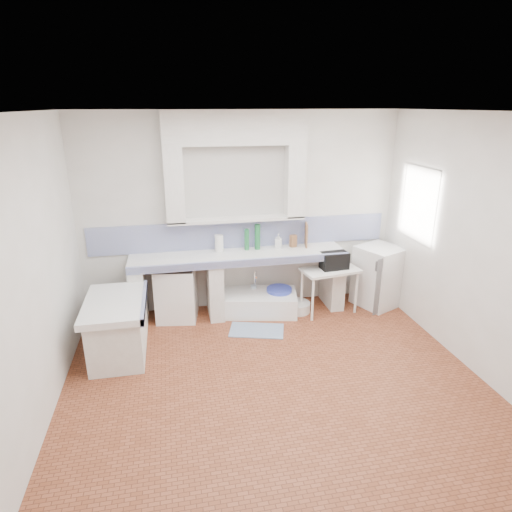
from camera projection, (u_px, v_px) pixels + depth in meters
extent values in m
plane|color=brown|center=(274.00, 380.00, 4.75)|extent=(4.50, 4.50, 0.00)
plane|color=white|center=(278.00, 111.00, 3.82)|extent=(4.50, 4.50, 0.00)
plane|color=silver|center=(242.00, 213.00, 6.13)|extent=(4.50, 0.00, 4.50)
plane|color=silver|center=(361.00, 379.00, 2.43)|extent=(4.50, 0.00, 4.50)
plane|color=silver|center=(32.00, 277.00, 3.86)|extent=(0.00, 4.50, 4.50)
plane|color=silver|center=(477.00, 246.00, 4.70)|extent=(0.00, 4.50, 4.50)
cube|color=silver|center=(235.00, 128.00, 5.61)|extent=(1.90, 0.25, 0.45)
cube|color=#362311|center=(431.00, 204.00, 5.78)|extent=(0.35, 0.86, 1.06)
cube|color=white|center=(424.00, 176.00, 5.62)|extent=(0.01, 0.84, 0.24)
cube|color=white|center=(239.00, 256.00, 6.01)|extent=(3.00, 0.60, 0.08)
cube|color=navy|center=(242.00, 263.00, 5.75)|extent=(3.00, 0.04, 0.10)
cube|color=silver|center=(138.00, 294.00, 5.90)|extent=(0.20, 0.55, 0.82)
cube|color=silver|center=(215.00, 288.00, 6.10)|extent=(0.20, 0.55, 0.82)
cube|color=silver|center=(332.00, 279.00, 6.42)|extent=(0.20, 0.55, 0.82)
cube|color=white|center=(115.00, 304.00, 5.04)|extent=(0.70, 1.10, 0.08)
cube|color=silver|center=(118.00, 330.00, 5.16)|extent=(0.60, 1.00, 0.62)
cube|color=navy|center=(144.00, 301.00, 5.10)|extent=(0.04, 1.10, 0.10)
cube|color=navy|center=(242.00, 234.00, 6.22)|extent=(4.27, 0.03, 0.40)
cube|color=white|center=(177.00, 293.00, 6.02)|extent=(0.61, 0.60, 0.76)
cube|color=white|center=(258.00, 303.00, 6.27)|extent=(1.20, 0.81, 0.27)
cube|color=white|center=(329.00, 290.00, 6.21)|extent=(0.85, 0.56, 0.04)
cube|color=white|center=(379.00, 276.00, 6.42)|extent=(0.77, 0.77, 0.90)
cylinder|color=red|center=(237.00, 304.00, 6.23)|extent=(0.30, 0.30, 0.27)
cylinder|color=red|center=(254.00, 306.00, 6.16)|extent=(0.39, 0.39, 0.28)
cylinder|color=#3545C3|center=(279.00, 299.00, 6.31)|extent=(0.42, 0.42, 0.34)
cylinder|color=white|center=(297.00, 307.00, 6.30)|extent=(0.42, 0.42, 0.14)
cylinder|color=silver|center=(248.00, 298.00, 6.42)|extent=(0.09, 0.09, 0.28)
cylinder|color=silver|center=(253.00, 296.00, 6.42)|extent=(0.10, 0.10, 0.34)
cube|color=black|center=(334.00, 261.00, 6.08)|extent=(0.40, 0.25, 0.24)
cylinder|color=#1D6935|center=(247.00, 239.00, 6.11)|extent=(0.09, 0.09, 0.30)
cylinder|color=#1D6935|center=(257.00, 237.00, 6.13)|extent=(0.10, 0.10, 0.36)
cube|color=#945F3B|center=(293.00, 241.00, 6.26)|extent=(0.10, 0.09, 0.18)
cube|color=#945F3B|center=(306.00, 235.00, 6.27)|extent=(0.08, 0.25, 0.34)
cylinder|color=white|center=(219.00, 243.00, 6.05)|extent=(0.12, 0.12, 0.24)
imported|color=white|center=(278.00, 241.00, 6.22)|extent=(0.12, 0.12, 0.21)
cube|color=#3C6198|center=(257.00, 330.00, 5.78)|extent=(0.80, 0.59, 0.01)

